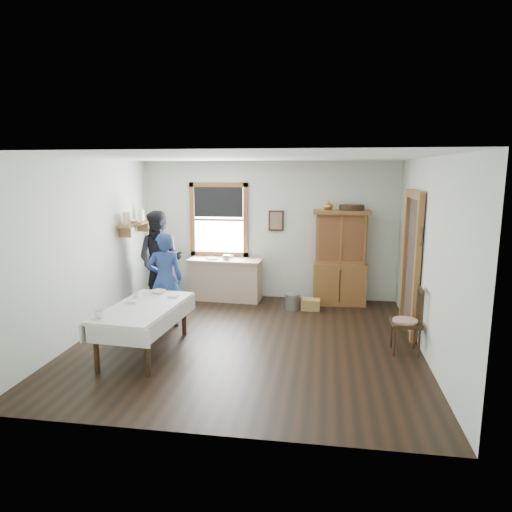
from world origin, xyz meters
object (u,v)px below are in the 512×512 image
pail (293,302)px  figure_dark (160,263)px  spindle_chair (406,320)px  wicker_basket (311,305)px  woman_blue (165,283)px  dining_table (145,329)px  china_hutch (340,258)px  work_counter (226,279)px

pail → figure_dark: size_ratio=0.18×
spindle_chair → pail: 2.48m
pail → wicker_basket: (0.33, 0.02, -0.05)m
spindle_chair → woman_blue: (-3.69, 0.57, 0.25)m
wicker_basket → figure_dark: (-2.79, -0.17, 0.73)m
spindle_chair → woman_blue: 3.74m
dining_table → spindle_chair: spindle_chair is taller
figure_dark → spindle_chair: bearing=-20.9°
china_hutch → wicker_basket: size_ratio=5.30×
wicker_basket → woman_blue: bearing=-151.8°
work_counter → woman_blue: woman_blue is taller
pail → wicker_basket: bearing=4.1°
work_counter → spindle_chair: 3.80m
china_hutch → figure_dark: china_hutch is taller
pail → china_hutch: bearing=31.1°
woman_blue → dining_table: bearing=72.8°
wicker_basket → figure_dark: 2.89m
work_counter → wicker_basket: work_counter is taller
china_hutch → dining_table: 3.99m
spindle_chair → figure_dark: bearing=158.4°
woman_blue → figure_dark: size_ratio=0.87×
spindle_chair → woman_blue: woman_blue is taller
woman_blue → figure_dark: (-0.47, 1.07, 0.11)m
work_counter → spindle_chair: (3.06, -2.25, 0.07)m
work_counter → woman_blue: 1.83m
work_counter → spindle_chair: bearing=-33.2°
china_hutch → spindle_chair: china_hutch is taller
pail → woman_blue: bearing=-148.5°
figure_dark → work_counter: bearing=29.8°
china_hutch → dining_table: china_hutch is taller
figure_dark → wicker_basket: bearing=4.0°
dining_table → spindle_chair: 3.65m
woman_blue → pail: bearing=-169.8°
wicker_basket → woman_blue: 2.70m
wicker_basket → woman_blue: size_ratio=0.23×
woman_blue → work_counter: bearing=-131.6°
dining_table → wicker_basket: 3.24m
china_hutch → figure_dark: 3.38m
spindle_chair → figure_dark: 4.49m
dining_table → pail: dining_table is taller
work_counter → wicker_basket: 1.77m
dining_table → figure_dark: (-0.55, 2.17, 0.49)m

